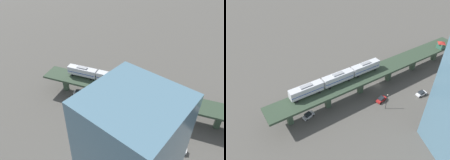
{
  "view_description": "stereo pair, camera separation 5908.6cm",
  "coord_description": "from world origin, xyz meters",
  "views": [
    {
      "loc": [
        56.44,
        26.27,
        58.41
      ],
      "look_at": [
        4.72,
        -17.57,
        9.28
      ],
      "focal_mm": 35.0,
      "sensor_mm": 36.0,
      "label": 1
    },
    {
      "loc": [
        65.48,
        -32.12,
        57.72
      ],
      "look_at": [
        4.72,
        -17.57,
        9.28
      ],
      "focal_mm": 35.0,
      "sensor_mm": 36.0,
      "label": 2
    }
  ],
  "objects": [
    {
      "name": "subway_train",
      "position": [
        4.72,
        -17.57,
        10.32
      ],
      "size": [
        15.03,
        36.01,
        4.45
      ],
      "color": "silver",
      "rests_on": "elevated_viaduct"
    },
    {
      "name": "delivery_truck",
      "position": [
        -8.95,
        3.06,
        1.76
      ],
      "size": [
        6.11,
        7.12,
        3.2
      ],
      "color": "#333338",
      "rests_on": "ground"
    },
    {
      "name": "street_lamp",
      "position": [
        13.93,
        -1.83,
        4.11
      ],
      "size": [
        0.44,
        0.44,
        6.94
      ],
      "color": "black",
      "rests_on": "ground"
    },
    {
      "name": "street_car_white",
      "position": [
        10.28,
        14.86,
        0.94
      ],
      "size": [
        2.95,
        4.73,
        1.89
      ],
      "color": "silver",
      "rests_on": "ground"
    },
    {
      "name": "elevated_viaduct",
      "position": [
        0.06,
        -0.17,
        6.68
      ],
      "size": [
        38.56,
        89.55,
        7.78
      ],
      "color": "#2C3D2C",
      "rests_on": "ground"
    },
    {
      "name": "street_car_red",
      "position": [
        9.75,
        -1.78,
        0.94
      ],
      "size": [
        3.82,
        4.69,
        1.89
      ],
      "color": "#AD1E1E",
      "rests_on": "ground"
    },
    {
      "name": "street_car_silver",
      "position": [
        11.57,
        -29.97,
        0.94
      ],
      "size": [
        3.95,
        4.65,
        1.89
      ],
      "color": "#B7BABF",
      "rests_on": "ground"
    },
    {
      "name": "signal_hut",
      "position": [
        -9.57,
        34.29,
        9.58
      ],
      "size": [
        4.11,
        4.11,
        3.4
      ],
      "color": "#33604C",
      "rests_on": "elevated_viaduct"
    },
    {
      "name": "ground_plane",
      "position": [
        0.0,
        0.0,
        0.0
      ],
      "size": [
        400.0,
        400.0,
        0.0
      ],
      "primitive_type": "plane",
      "color": "#4C4944"
    }
  ]
}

